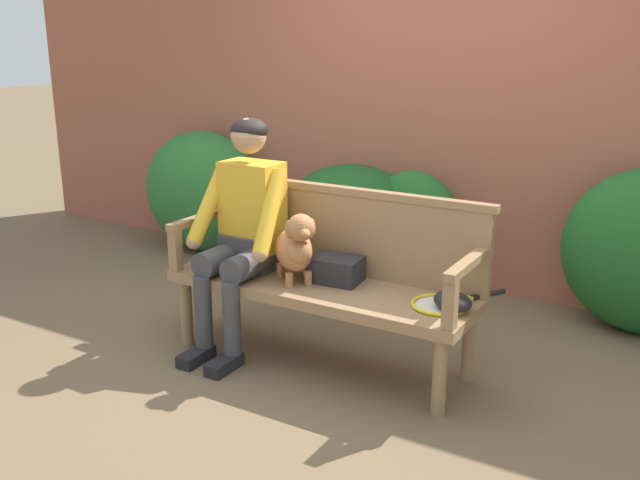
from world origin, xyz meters
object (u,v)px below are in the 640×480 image
at_px(dog_on_bench, 296,247).
at_px(baseball_glove, 453,301).
at_px(garden_bench, 320,294).
at_px(sports_bag, 336,269).
at_px(tennis_racket, 444,304).
at_px(person_seated, 244,225).

xyz_separation_m(dog_on_bench, baseball_glove, (0.88, 0.06, -0.16)).
bearing_deg(garden_bench, sports_bag, 55.62).
bearing_deg(sports_bag, tennis_racket, -3.44).
relative_size(garden_bench, person_seated, 1.30).
distance_m(tennis_racket, sports_bag, 0.65).
bearing_deg(dog_on_bench, baseball_glove, 3.91).
xyz_separation_m(person_seated, tennis_racket, (1.20, 0.06, -0.26)).
bearing_deg(person_seated, baseball_glove, 1.16).
relative_size(person_seated, baseball_glove, 6.07).
bearing_deg(baseball_glove, garden_bench, -147.63).
relative_size(garden_bench, baseball_glove, 7.92).
distance_m(garden_bench, tennis_racket, 0.71).
bearing_deg(tennis_racket, garden_bench, -176.79).
distance_m(dog_on_bench, tennis_racket, 0.85).
relative_size(dog_on_bench, sports_bag, 1.48).
height_order(person_seated, sports_bag, person_seated).
height_order(dog_on_bench, sports_bag, dog_on_bench).
xyz_separation_m(dog_on_bench, tennis_racket, (0.83, 0.09, -0.20)).
relative_size(garden_bench, tennis_racket, 3.13).
height_order(garden_bench, baseball_glove, baseball_glove).
distance_m(dog_on_bench, sports_bag, 0.26).
height_order(dog_on_bench, baseball_glove, dog_on_bench).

